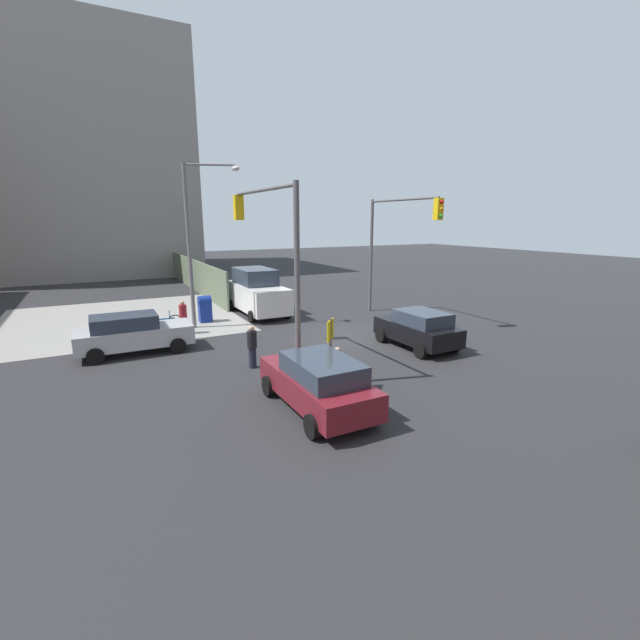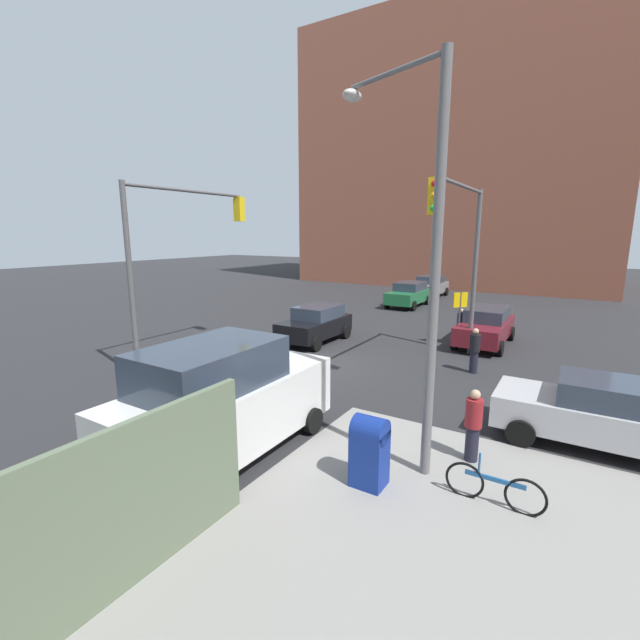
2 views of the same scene
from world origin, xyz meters
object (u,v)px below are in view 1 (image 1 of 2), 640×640
object	(u,v)px
coupe_silver	(132,333)
coupe_black	(418,328)
pedestrian_crossing	(337,371)
pedestrian_walking_north	(252,346)
hatchback_maroon	(318,382)
street_lamp_corner	(196,234)
pedestrian_waiting	(183,317)
bicycle_leaning_on_fence	(164,322)
traffic_signal_se_corner	(395,233)
traffic_signal_nw_corner	(269,240)
mailbox_blue	(205,308)
van_white_delivery	(257,292)

from	to	relation	value
coupe_silver	coupe_black	size ratio (longest dim) A/B	1.15
pedestrian_crossing	pedestrian_walking_north	size ratio (longest dim) A/B	0.99
hatchback_maroon	street_lamp_corner	bearing A→B (deg)	3.58
pedestrian_waiting	bicycle_leaning_on_fence	distance (m)	1.64
pedestrian_walking_north	bicycle_leaning_on_fence	world-z (taller)	pedestrian_walking_north
pedestrian_walking_north	traffic_signal_se_corner	bearing A→B (deg)	-43.57
street_lamp_corner	traffic_signal_nw_corner	bearing A→B (deg)	-172.51
coupe_black	pedestrian_waiting	world-z (taller)	pedestrian_waiting
street_lamp_corner	bicycle_leaning_on_fence	world-z (taller)	street_lamp_corner
bicycle_leaning_on_fence	mailbox_blue	bearing A→B (deg)	-74.72
pedestrian_walking_north	van_white_delivery	bearing A→B (deg)	1.47
coupe_black	pedestrian_waiting	xyz separation A→B (m)	(7.05, 8.43, -0.00)
street_lamp_corner	hatchback_maroon	size ratio (longest dim) A/B	1.80
hatchback_maroon	pedestrian_crossing	xyz separation A→B (m)	(0.54, -0.94, -0.02)
traffic_signal_se_corner	hatchback_maroon	bearing A→B (deg)	133.06
mailbox_blue	bicycle_leaning_on_fence	world-z (taller)	mailbox_blue
mailbox_blue	pedestrian_crossing	size ratio (longest dim) A/B	0.89
street_lamp_corner	pedestrian_waiting	distance (m)	4.09
mailbox_blue	hatchback_maroon	size ratio (longest dim) A/B	0.32
mailbox_blue	bicycle_leaning_on_fence	distance (m)	2.32
van_white_delivery	traffic_signal_nw_corner	bearing A→B (deg)	163.33
pedestrian_walking_north	mailbox_blue	bearing A→B (deg)	21.13
pedestrian_walking_north	hatchback_maroon	bearing A→B (deg)	-151.43
hatchback_maroon	bicycle_leaning_on_fence	xyz separation A→B (m)	(11.94, 2.46, -0.50)
traffic_signal_se_corner	pedestrian_walking_north	bearing A→B (deg)	113.91
pedestrian_waiting	pedestrian_walking_north	xyz separation A→B (m)	(-6.20, -1.30, -0.01)
mailbox_blue	van_white_delivery	world-z (taller)	van_white_delivery
mailbox_blue	pedestrian_waiting	xyz separation A→B (m)	(-2.00, 1.50, 0.08)
van_white_delivery	pedestrian_walking_north	bearing A→B (deg)	158.94
traffic_signal_se_corner	van_white_delivery	distance (m)	8.46
van_white_delivery	bicycle_leaning_on_fence	distance (m)	5.61
street_lamp_corner	pedestrian_waiting	bearing A→B (deg)	129.78
street_lamp_corner	pedestrian_waiting	xyz separation A→B (m)	(-0.87, 1.05, -3.86)
traffic_signal_nw_corner	bicycle_leaning_on_fence	world-z (taller)	traffic_signal_nw_corner
pedestrian_walking_north	traffic_signal_nw_corner	bearing A→B (deg)	-82.36
traffic_signal_nw_corner	coupe_silver	distance (m)	7.21
van_white_delivery	pedestrian_waiting	distance (m)	5.40
traffic_signal_se_corner	coupe_black	bearing A→B (deg)	153.50
coupe_black	pedestrian_walking_north	xyz separation A→B (m)	(0.85, 7.13, -0.01)
traffic_signal_nw_corner	bicycle_leaning_on_fence	distance (m)	9.30
traffic_signal_se_corner	pedestrian_walking_north	distance (m)	11.27
pedestrian_crossing	pedestrian_waiting	world-z (taller)	pedestrian_waiting
traffic_signal_nw_corner	traffic_signal_se_corner	xyz separation A→B (m)	(4.49, -9.00, -0.02)
pedestrian_waiting	pedestrian_walking_north	size ratio (longest dim) A/B	1.01
traffic_signal_nw_corner	traffic_signal_se_corner	size ratio (longest dim) A/B	1.00
coupe_silver	pedestrian_waiting	xyz separation A→B (m)	(2.17, -2.43, -0.00)
pedestrian_crossing	pedestrian_walking_north	xyz separation A→B (m)	(3.80, 1.40, 0.00)
street_lamp_corner	bicycle_leaning_on_fence	bearing A→B (deg)	73.10
pedestrian_walking_north	bicycle_leaning_on_fence	size ratio (longest dim) A/B	0.92
traffic_signal_se_corner	pedestrian_walking_north	size ratio (longest dim) A/B	4.03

